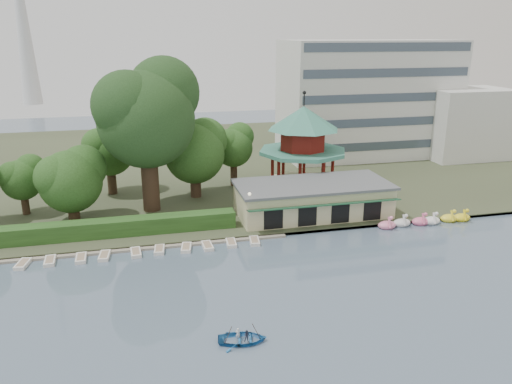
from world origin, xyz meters
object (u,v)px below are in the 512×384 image
object	(u,v)px
dock	(127,248)
pavilion	(303,140)
boathouse	(312,198)
big_tree	(147,111)
rowboat_with_passengers	(243,336)

from	to	relation	value
dock	pavilion	xyz separation A→B (m)	(24.00, 14.80, 7.36)
boathouse	big_tree	size ratio (longest dim) A/B	1.00
pavilion	big_tree	distance (m)	21.82
rowboat_with_passengers	boathouse	bearing A→B (deg)	59.85
dock	pavilion	world-z (taller)	pavilion
dock	big_tree	xyz separation A→B (m)	(3.16, 10.99, 12.56)
pavilion	big_tree	xyz separation A→B (m)	(-20.84, -3.81, 5.20)
pavilion	rowboat_with_passengers	size ratio (longest dim) A/B	2.45
boathouse	big_tree	distance (m)	22.36
dock	boathouse	xyz separation A→B (m)	(22.00, 4.77, 2.25)
boathouse	big_tree	world-z (taller)	big_tree
boathouse	pavilion	world-z (taller)	pavilion
boathouse	rowboat_with_passengers	world-z (taller)	boathouse
pavilion	big_tree	world-z (taller)	big_tree
boathouse	dock	bearing A→B (deg)	-167.76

